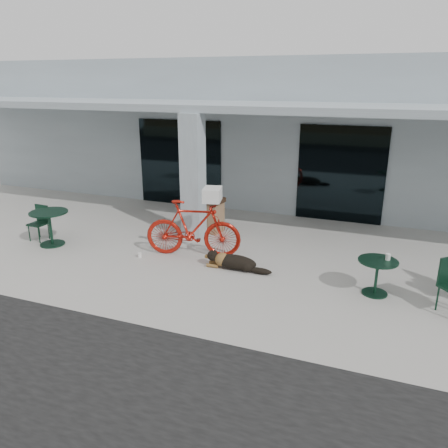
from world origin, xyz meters
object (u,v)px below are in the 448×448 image
at_px(bicycle, 193,228).
at_px(cafe_chair_near, 38,223).
at_px(cafe_table_near, 51,228).
at_px(trash_receptacle, 212,215).
at_px(cafe_table_far, 376,277).
at_px(dog, 235,261).

relative_size(bicycle, cafe_chair_near, 2.47).
xyz_separation_m(bicycle, cafe_table_near, (-3.54, -0.61, -0.23)).
bearing_deg(trash_receptacle, cafe_table_near, -145.12).
distance_m(bicycle, trash_receptacle, 1.72).
distance_m(cafe_table_far, trash_receptacle, 4.79).
distance_m(dog, cafe_table_far, 2.87).
bearing_deg(cafe_chair_near, cafe_table_near, -13.17).
xyz_separation_m(bicycle, cafe_chair_near, (-4.07, -0.47, -0.21)).
distance_m(bicycle, cafe_chair_near, 4.10).
xyz_separation_m(cafe_chair_near, cafe_table_far, (8.08, -0.06, -0.10)).
height_order(cafe_table_far, trash_receptacle, trash_receptacle).
distance_m(dog, cafe_table_near, 4.71).
bearing_deg(dog, bicycle, 158.37).
relative_size(bicycle, cafe_table_far, 2.98).
height_order(dog, cafe_chair_near, cafe_chair_near).
relative_size(bicycle, trash_receptacle, 2.37).
relative_size(bicycle, dog, 1.97).
bearing_deg(bicycle, trash_receptacle, -5.67).
relative_size(dog, cafe_chair_near, 1.26).
bearing_deg(cafe_table_near, bicycle, 9.82).
xyz_separation_m(cafe_table_near, trash_receptacle, (3.31, 2.31, 0.04)).
bearing_deg(dog, cafe_chair_near, 178.36).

